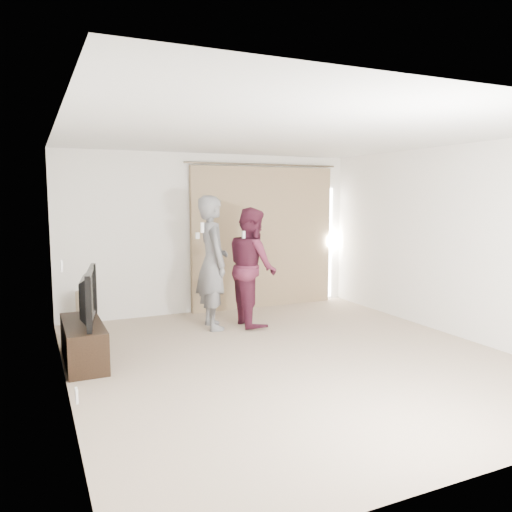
{
  "coord_description": "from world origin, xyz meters",
  "views": [
    {
      "loc": [
        -2.77,
        -5.04,
        1.91
      ],
      "look_at": [
        0.08,
        1.2,
        1.09
      ],
      "focal_mm": 35.0,
      "sensor_mm": 36.0,
      "label": 1
    }
  ],
  "objects_px": {
    "tv_console": "(83,342)",
    "tv": "(81,296)",
    "person_man": "(212,262)",
    "person_woman": "(252,266)"
  },
  "relations": [
    {
      "from": "tv",
      "to": "person_woman",
      "type": "xyz_separation_m",
      "value": [
        2.48,
        0.76,
        0.1
      ]
    },
    {
      "from": "tv_console",
      "to": "person_woman",
      "type": "height_order",
      "value": "person_woman"
    },
    {
      "from": "tv_console",
      "to": "person_man",
      "type": "xyz_separation_m",
      "value": [
        1.88,
        0.82,
        0.73
      ]
    },
    {
      "from": "tv_console",
      "to": "person_man",
      "type": "height_order",
      "value": "person_man"
    },
    {
      "from": "person_woman",
      "to": "tv_console",
      "type": "bearing_deg",
      "value": -162.86
    },
    {
      "from": "person_man",
      "to": "person_woman",
      "type": "bearing_deg",
      "value": -5.68
    },
    {
      "from": "tv",
      "to": "person_man",
      "type": "distance_m",
      "value": 2.06
    },
    {
      "from": "tv",
      "to": "person_man",
      "type": "relative_size",
      "value": 0.56
    },
    {
      "from": "tv",
      "to": "person_woman",
      "type": "bearing_deg",
      "value": -62.99
    },
    {
      "from": "tv_console",
      "to": "tv",
      "type": "xyz_separation_m",
      "value": [
        0.0,
        0.0,
        0.54
      ]
    }
  ]
}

